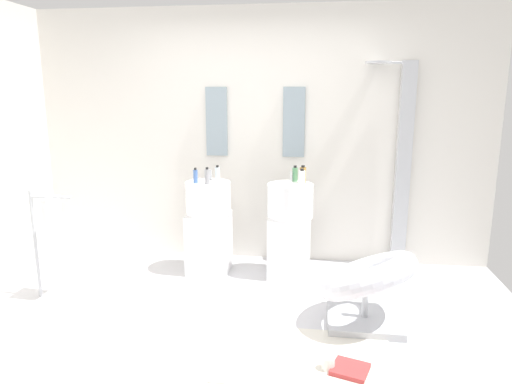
{
  "coord_description": "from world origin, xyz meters",
  "views": [
    {
      "loc": [
        0.64,
        -3.13,
        1.75
      ],
      "look_at": [
        0.15,
        0.55,
        0.95
      ],
      "focal_mm": 32.38,
      "sensor_mm": 36.0,
      "label": 1
    }
  ],
  "objects": [
    {
      "name": "vanity_mirror_right",
      "position": [
        0.4,
        1.58,
        1.46
      ],
      "size": [
        0.22,
        0.03,
        0.7
      ],
      "primitive_type": "cube",
      "color": "#8C9EA8"
    },
    {
      "name": "soap_bottle_clear",
      "position": [
        -0.32,
        1.22,
        0.98
      ],
      "size": [
        0.05,
        0.05,
        0.15
      ],
      "color": "silver",
      "rests_on": "pedestal_sink_left"
    },
    {
      "name": "soap_bottle_green",
      "position": [
        0.43,
        1.28,
        0.98
      ],
      "size": [
        0.05,
        0.05,
        0.15
      ],
      "color": "#59996B",
      "rests_on": "pedestal_sink_right"
    },
    {
      "name": "area_rug",
      "position": [
        0.6,
        -0.3,
        0.01
      ],
      "size": [
        1.18,
        0.74,
        0.01
      ],
      "primitive_type": "cube",
      "color": "white",
      "rests_on": "ground_plane"
    },
    {
      "name": "soap_bottle_grey",
      "position": [
        -0.38,
        1.03,
        0.98
      ],
      "size": [
        0.05,
        0.05,
        0.16
      ],
      "color": "#99999E",
      "rests_on": "pedestal_sink_left"
    },
    {
      "name": "lounge_chair",
      "position": [
        1.04,
        0.23,
        0.35
      ],
      "size": [
        1.08,
        1.08,
        0.65
      ],
      "color": "#B7BABF",
      "rests_on": "ground_plane"
    },
    {
      "name": "rear_partition",
      "position": [
        0.0,
        1.65,
        1.3
      ],
      "size": [
        4.8,
        0.1,
        2.6
      ],
      "primitive_type": "cube",
      "color": "silver",
      "rests_on": "ground_plane"
    },
    {
      "name": "soap_bottle_white",
      "position": [
        0.51,
        1.04,
        0.98
      ],
      "size": [
        0.06,
        0.06,
        0.17
      ],
      "color": "white",
      "rests_on": "pedestal_sink_right"
    },
    {
      "name": "pedestal_sink_left",
      "position": [
        -0.4,
        1.14,
        0.47
      ],
      "size": [
        0.44,
        0.44,
        1.01
      ],
      "color": "white",
      "rests_on": "ground_plane"
    },
    {
      "name": "ground_plane",
      "position": [
        0.0,
        0.0,
        -0.02
      ],
      "size": [
        4.8,
        3.6,
        0.04
      ],
      "primitive_type": "cube",
      "color": "silver"
    },
    {
      "name": "soap_bottle_amber",
      "position": [
        0.51,
        1.2,
        0.99
      ],
      "size": [
        0.06,
        0.06,
        0.17
      ],
      "color": "#C68C38",
      "rests_on": "pedestal_sink_right"
    },
    {
      "name": "coffee_mug",
      "position": [
        0.75,
        -0.43,
        0.05
      ],
      "size": [
        0.09,
        0.09,
        0.09
      ],
      "primitive_type": "cylinder",
      "color": "white",
      "rests_on": "area_rug"
    },
    {
      "name": "shower_column",
      "position": [
        1.47,
        1.53,
        1.08
      ],
      "size": [
        0.49,
        0.24,
        2.05
      ],
      "color": "#B7BABF",
      "rests_on": "ground_plane"
    },
    {
      "name": "soap_bottle_blue",
      "position": [
        -0.5,
        1.07,
        0.97
      ],
      "size": [
        0.04,
        0.04,
        0.15
      ],
      "color": "#4C72B7",
      "rests_on": "pedestal_sink_left"
    },
    {
      "name": "pedestal_sink_right",
      "position": [
        0.4,
        1.14,
        0.47
      ],
      "size": [
        0.44,
        0.44,
        1.01
      ],
      "color": "white",
      "rests_on": "ground_plane"
    },
    {
      "name": "vanity_mirror_left",
      "position": [
        -0.4,
        1.58,
        1.46
      ],
      "size": [
        0.22,
        0.03,
        0.7
      ],
      "primitive_type": "cube",
      "color": "#8C9EA8"
    },
    {
      "name": "magazine_red",
      "position": [
        0.89,
        -0.44,
        0.02
      ],
      "size": [
        0.28,
        0.27,
        0.03
      ],
      "primitive_type": "cube",
      "rotation": [
        0.0,
        0.0,
        -0.32
      ],
      "color": "#B73838",
      "rests_on": "area_rug"
    },
    {
      "name": "towel_rack",
      "position": [
        -1.58,
        0.35,
        0.63
      ],
      "size": [
        0.37,
        0.22,
        0.95
      ],
      "color": "#B7BABF",
      "rests_on": "ground_plane"
    }
  ]
}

